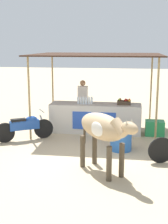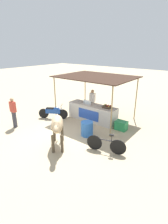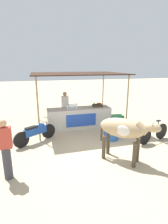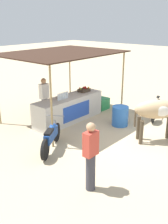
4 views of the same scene
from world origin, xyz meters
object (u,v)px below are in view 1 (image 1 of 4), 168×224
Objects in this scene: cooler_box at (155,128)px; fruit_crate at (124,102)px; vendor_behind_counter at (83,103)px; cow at (103,129)px; water_barrel at (121,138)px; motorcycle_parked at (25,127)px; stall_counter at (95,118)px.

fruit_crate is at bearing 171.29° from cooler_box.
vendor_behind_counter is 1.06× the size of cow.
cow reaches higher than fruit_crate.
cooler_box is 3.62m from cow.
water_barrel is 0.46× the size of motorcycle_parked.
motorcycle_parked is (-2.94, 0.50, 0.07)m from water_barrel.
motorcycle_parked is (-2.58, 2.13, -0.61)m from cow.
cooler_box is 0.38× the size of motorcycle_parked.
water_barrel is (-0.03, -1.78, -0.67)m from fruit_crate.
stall_counter is 5.00× the size of cooler_box.
cow is at bearing -102.31° from water_barrel.
water_barrel is 1.80m from cow.
fruit_crate is 0.73× the size of cooler_box.
cow is at bearing -96.42° from fruit_crate.
cow reaches higher than water_barrel.
vendor_behind_counter reaches higher than motorcycle_parked.
motorcycle_parked is at bearing -156.67° from fruit_crate.
water_barrel is at bearing -9.63° from motorcycle_parked.
stall_counter reaches higher than cooler_box.
cooler_box is 1.93m from water_barrel.
stall_counter is 6.82× the size of fruit_crate.
stall_counter is at bearing 177.14° from cooler_box.
cow is (1.10, -4.10, 0.18)m from vendor_behind_counter.
stall_counter is 1.82× the size of vendor_behind_counter.
fruit_crate reaches higher than cooler_box.
vendor_behind_counter is at bearing 161.15° from cooler_box.
vendor_behind_counter reaches higher than cow.
stall_counter is 3.44m from cow.
fruit_crate is at bearing 83.58° from cow.
vendor_behind_counter is at bearing 154.87° from fruit_crate.
motorcycle_parked is (-2.96, -1.28, -0.61)m from fruit_crate.
vendor_behind_counter is at bearing 120.49° from water_barrel.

